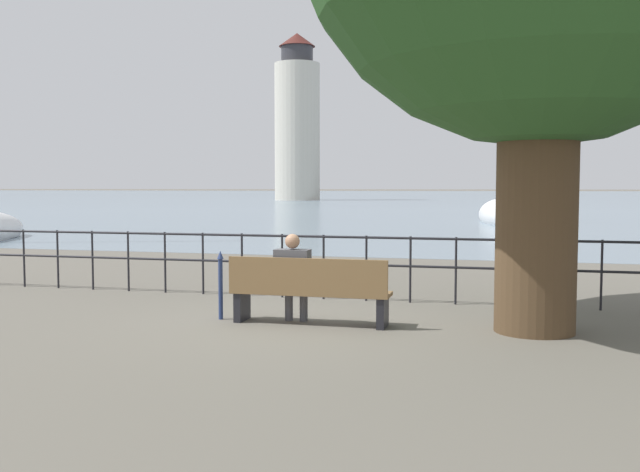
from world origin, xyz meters
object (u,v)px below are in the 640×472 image
object	(u,v)px
closed_umbrella	(221,281)
harbor_lighthouse	(297,123)
seated_person_left	(293,274)
park_bench	(309,291)
sailboat_1	(505,216)

from	to	relation	value
closed_umbrella	harbor_lighthouse	size ratio (longest dim) A/B	0.04
closed_umbrella	harbor_lighthouse	bearing A→B (deg)	105.75
harbor_lighthouse	seated_person_left	bearing A→B (deg)	-73.60
park_bench	harbor_lighthouse	world-z (taller)	harbor_lighthouse
seated_person_left	sailboat_1	xyz separation A→B (m)	(2.72, 28.06, -0.29)
seated_person_left	closed_umbrella	bearing A→B (deg)	-179.49
park_bench	closed_umbrella	size ratio (longest dim) A/B	2.25
closed_umbrella	park_bench	bearing A→B (deg)	-3.14
park_bench	seated_person_left	bearing A→B (deg)	161.92
closed_umbrella	sailboat_1	bearing A→B (deg)	82.36
closed_umbrella	sailboat_1	size ratio (longest dim) A/B	0.12
park_bench	closed_umbrella	distance (m)	1.29
harbor_lighthouse	closed_umbrella	bearing A→B (deg)	-74.25
seated_person_left	closed_umbrella	distance (m)	1.05
park_bench	seated_person_left	xyz separation A→B (m)	(-0.24, 0.08, 0.22)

